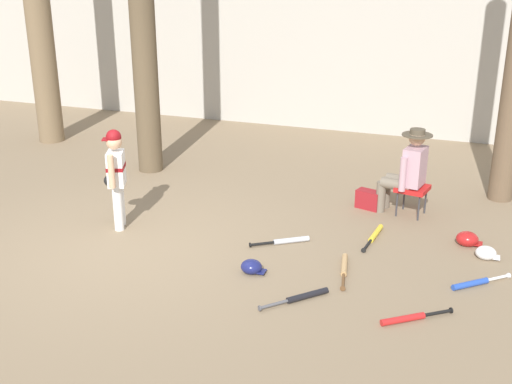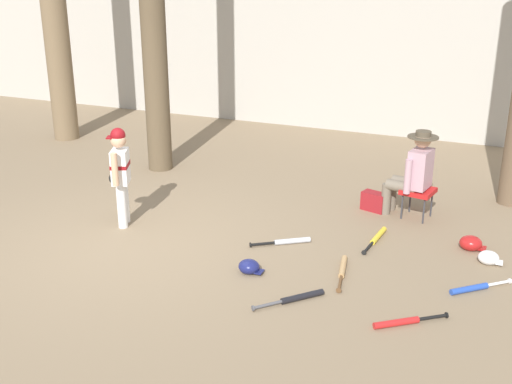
% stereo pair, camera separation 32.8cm
% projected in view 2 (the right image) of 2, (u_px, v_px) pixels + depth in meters
% --- Properties ---
extents(ground_plane, '(60.00, 60.00, 0.00)m').
position_uv_depth(ground_plane, '(126.00, 247.00, 7.76)').
color(ground_plane, '#7F6B51').
extents(concrete_back_wall, '(18.00, 0.36, 3.18)m').
position_uv_depth(concrete_back_wall, '(304.00, 48.00, 12.88)').
color(concrete_back_wall, '#ADA89E').
rests_on(concrete_back_wall, ground).
extents(tree_near_player, '(0.52, 0.52, 5.41)m').
position_uv_depth(tree_near_player, '(153.00, 16.00, 9.80)').
color(tree_near_player, brown).
rests_on(tree_near_player, ground).
extents(young_ballplayer, '(0.47, 0.55, 1.31)m').
position_uv_depth(young_ballplayer, '(120.00, 170.00, 8.17)').
color(young_ballplayer, white).
rests_on(young_ballplayer, ground).
extents(folding_stool, '(0.47, 0.47, 0.41)m').
position_uv_depth(folding_stool, '(418.00, 192.00, 8.51)').
color(folding_stool, red).
rests_on(folding_stool, ground).
extents(seated_spectator, '(0.68, 0.54, 1.20)m').
position_uv_depth(seated_spectator, '(413.00, 171.00, 8.47)').
color(seated_spectator, '#6B6051').
rests_on(seated_spectator, ground).
extents(handbag_beside_stool, '(0.38, 0.27, 0.26)m').
position_uv_depth(handbag_beside_stool, '(374.00, 201.00, 8.84)').
color(handbag_beside_stool, maroon).
rests_on(handbag_beside_stool, ground).
extents(tree_far_left, '(0.78, 0.78, 5.30)m').
position_uv_depth(tree_far_left, '(55.00, 19.00, 11.65)').
color(tree_far_left, brown).
rests_on(tree_far_left, ground).
extents(bat_blue_youth, '(0.60, 0.55, 0.07)m').
position_uv_depth(bat_blue_youth, '(474.00, 288.00, 6.73)').
color(bat_blue_youth, '#2347AD').
rests_on(bat_blue_youth, ground).
extents(bat_wood_tan, '(0.21, 0.80, 0.07)m').
position_uv_depth(bat_wood_tan, '(343.00, 269.00, 7.13)').
color(bat_wood_tan, tan).
rests_on(bat_wood_tan, ground).
extents(bat_aluminum_silver, '(0.66, 0.49, 0.07)m').
position_uv_depth(bat_aluminum_silver, '(288.00, 241.00, 7.83)').
color(bat_aluminum_silver, '#B7BCC6').
rests_on(bat_aluminum_silver, ground).
extents(bat_black_composite, '(0.59, 0.64, 0.07)m').
position_uv_depth(bat_black_composite, '(297.00, 298.00, 6.54)').
color(bat_black_composite, black).
rests_on(bat_black_composite, ground).
extents(bat_red_barrel, '(0.65, 0.52, 0.07)m').
position_uv_depth(bat_red_barrel, '(402.00, 322.00, 6.11)').
color(bat_red_barrel, red).
rests_on(bat_red_barrel, ground).
extents(bat_yellow_trainer, '(0.13, 0.80, 0.07)m').
position_uv_depth(bat_yellow_trainer, '(377.00, 237.00, 7.94)').
color(bat_yellow_trainer, yellow).
rests_on(bat_yellow_trainer, ground).
extents(batting_helmet_white, '(0.28, 0.21, 0.16)m').
position_uv_depth(batting_helmet_white, '(489.00, 258.00, 7.33)').
color(batting_helmet_white, silver).
rests_on(batting_helmet_white, ground).
extents(batting_helmet_red, '(0.32, 0.24, 0.18)m').
position_uv_depth(batting_helmet_red, '(471.00, 243.00, 7.68)').
color(batting_helmet_red, '#A81919').
rests_on(batting_helmet_red, ground).
extents(batting_helmet_navy, '(0.28, 0.22, 0.16)m').
position_uv_depth(batting_helmet_navy, '(249.00, 267.00, 7.11)').
color(batting_helmet_navy, navy).
rests_on(batting_helmet_navy, ground).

